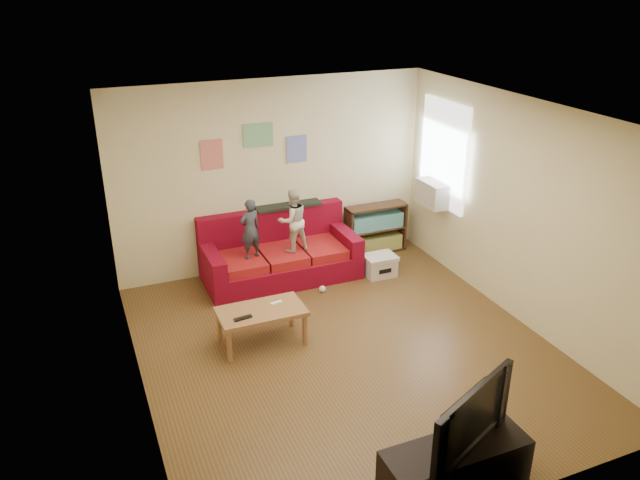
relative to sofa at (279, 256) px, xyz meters
name	(u,v)px	position (x,y,z in m)	size (l,w,h in m)	color
room_shell	(349,242)	(0.09, -2.07, 1.04)	(4.52, 5.02, 2.72)	brown
sofa	(279,256)	(0.00, 0.00, 0.00)	(2.13, 0.98, 0.94)	maroon
child_a	(250,229)	(-0.45, -0.17, 0.54)	(0.30, 0.20, 0.82)	#2E353F
child_b	(293,220)	(0.15, -0.17, 0.57)	(0.43, 0.33, 0.88)	beige
coffee_table	(261,314)	(-0.76, -1.57, 0.07)	(0.99, 0.55, 0.45)	olive
remote	(243,318)	(-1.01, -1.69, 0.14)	(0.21, 0.05, 0.02)	black
game_controller	(276,303)	(-0.56, -1.52, 0.15)	(0.14, 0.04, 0.03)	white
bookshelf	(375,231)	(1.63, 0.23, 0.02)	(0.94, 0.28, 0.75)	#3F2717
window	(444,154)	(2.31, -0.42, 1.33)	(0.04, 1.08, 1.48)	white
ac_unit	(433,193)	(2.19, -0.42, 0.77)	(0.28, 0.55, 0.35)	#B7B2A3
artwork_left	(212,155)	(-0.76, 0.41, 1.44)	(0.30, 0.01, 0.40)	#D87266
artwork_center	(258,135)	(-0.11, 0.41, 1.64)	(0.42, 0.01, 0.32)	#72B27F
artwork_right	(297,149)	(0.44, 0.41, 1.39)	(0.30, 0.01, 0.38)	#727FCC
file_box	(380,265)	(1.32, -0.53, -0.16)	(0.45, 0.34, 0.31)	silver
tv_stand	(455,469)	(0.01, -4.32, -0.08)	(1.25, 0.42, 0.47)	black
television	(460,416)	(0.01, -4.32, 0.46)	(1.08, 0.14, 0.62)	black
tissue	(322,289)	(0.37, -0.69, -0.27)	(0.09, 0.09, 0.09)	silver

